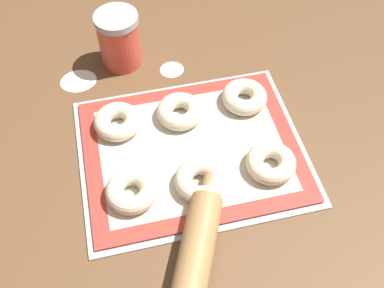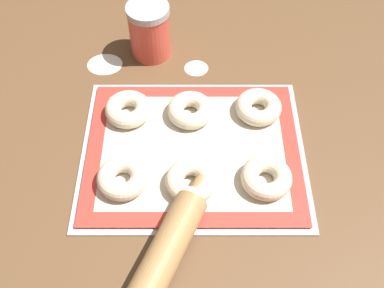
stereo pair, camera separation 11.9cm
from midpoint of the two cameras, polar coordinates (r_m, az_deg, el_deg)
ground_plane at (r=0.91m, az=4.21°, el=-1.96°), size 2.80×2.80×0.00m
baking_tray at (r=0.92m, az=3.70°, el=-1.24°), size 0.46×0.37×0.01m
baking_mat at (r=0.91m, az=3.72°, el=-1.05°), size 0.43×0.35×0.00m
bagel_front_left at (r=0.85m, az=-5.04°, el=-4.71°), size 0.10×0.10×0.03m
bagel_front_center at (r=0.85m, az=3.76°, el=-5.07°), size 0.10×0.10×0.03m
bagel_front_right at (r=0.87m, az=13.17°, el=-4.52°), size 0.10×0.10×0.03m
bagel_back_left at (r=0.95m, az=-4.78°, el=4.07°), size 0.10×0.10×0.03m
bagel_back_center at (r=0.95m, az=3.20°, el=4.01°), size 0.10×0.10×0.03m
bagel_back_right at (r=0.98m, az=11.76°, el=4.34°), size 0.10×0.10×0.03m
flour_canister at (r=1.07m, az=-2.38°, el=13.95°), size 0.10×0.10×0.13m
rolling_pin at (r=0.77m, az=0.09°, el=-15.90°), size 0.18×0.36×0.06m
flour_patch_near at (r=1.09m, az=-8.15°, el=9.76°), size 0.08×0.07×0.00m
flour_patch_far at (r=1.08m, az=3.38°, el=9.39°), size 0.06×0.05×0.00m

